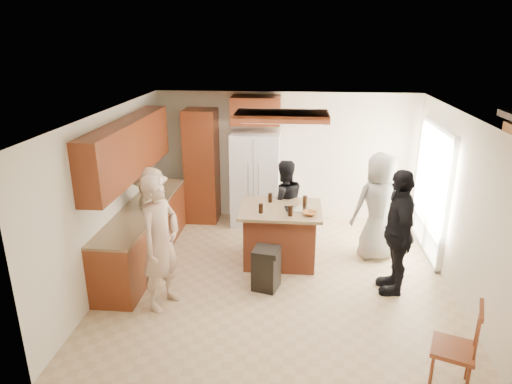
# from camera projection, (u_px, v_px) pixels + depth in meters

# --- Properties ---
(person_front_left) EXTENTS (0.70, 0.80, 1.85)m
(person_front_left) POSITION_uv_depth(u_px,v_px,m) (160.00, 243.00, 5.98)
(person_front_left) COLOR tan
(person_front_left) RESTS_ON ground
(person_behind_left) EXTENTS (0.86, 0.69, 1.54)m
(person_behind_left) POSITION_uv_depth(u_px,v_px,m) (284.00, 204.00, 7.80)
(person_behind_left) COLOR black
(person_behind_left) RESTS_ON ground
(person_behind_right) EXTENTS (0.99, 0.79, 1.78)m
(person_behind_right) POSITION_uv_depth(u_px,v_px,m) (379.00, 207.00, 7.33)
(person_behind_right) COLOR gray
(person_behind_right) RESTS_ON ground
(person_side_right) EXTENTS (0.55, 1.07, 1.82)m
(person_side_right) POSITION_uv_depth(u_px,v_px,m) (398.00, 232.00, 6.35)
(person_side_right) COLOR black
(person_side_right) RESTS_ON ground
(person_counter) EXTENTS (0.78, 1.09, 1.53)m
(person_counter) POSITION_uv_depth(u_px,v_px,m) (152.00, 214.00, 7.38)
(person_counter) COLOR tan
(person_counter) RESTS_ON ground
(left_cabinetry) EXTENTS (0.64, 3.00, 2.30)m
(left_cabinetry) POSITION_uv_depth(u_px,v_px,m) (139.00, 205.00, 7.22)
(left_cabinetry) COLOR maroon
(left_cabinetry) RESTS_ON ground
(back_wall_units) EXTENTS (1.80, 0.60, 2.45)m
(back_wall_units) POSITION_uv_depth(u_px,v_px,m) (215.00, 153.00, 8.70)
(back_wall_units) COLOR maroon
(back_wall_units) RESTS_ON ground
(refrigerator) EXTENTS (0.90, 0.76, 1.80)m
(refrigerator) POSITION_uv_depth(u_px,v_px,m) (256.00, 179.00, 8.71)
(refrigerator) COLOR white
(refrigerator) RESTS_ON ground
(kitchen_island) EXTENTS (1.28, 1.03, 0.93)m
(kitchen_island) POSITION_uv_depth(u_px,v_px,m) (280.00, 235.00, 7.31)
(kitchen_island) COLOR #9E4528
(kitchen_island) RESTS_ON ground
(island_items) EXTENTS (0.92, 0.68, 0.15)m
(island_items) POSITION_uv_depth(u_px,v_px,m) (295.00, 209.00, 7.03)
(island_items) COLOR silver
(island_items) RESTS_ON kitchen_island
(trash_bin) EXTENTS (0.42, 0.42, 0.63)m
(trash_bin) POSITION_uv_depth(u_px,v_px,m) (266.00, 268.00, 6.57)
(trash_bin) COLOR black
(trash_bin) RESTS_ON ground
(spindle_chair) EXTENTS (0.54, 0.54, 0.99)m
(spindle_chair) POSITION_uv_depth(u_px,v_px,m) (455.00, 349.00, 4.68)
(spindle_chair) COLOR maroon
(spindle_chair) RESTS_ON ground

